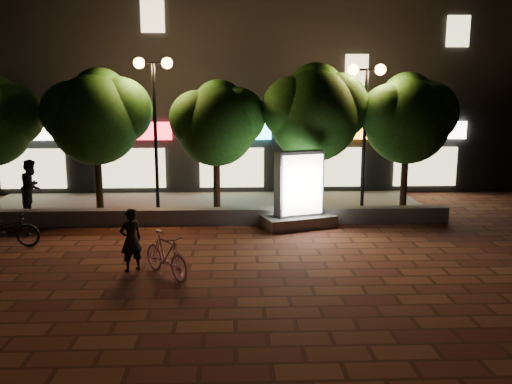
{
  "coord_description": "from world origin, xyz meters",
  "views": [
    {
      "loc": [
        1.11,
        -12.81,
        4.26
      ],
      "look_at": [
        1.69,
        1.5,
        1.51
      ],
      "focal_mm": 37.78,
      "sensor_mm": 36.0,
      "label": 1
    }
  ],
  "objects_px": {
    "rider": "(131,240)",
    "scooter_parked": "(5,229)",
    "street_lamp_left": "(154,96)",
    "tree_mid": "(217,120)",
    "scooter_pink": "(166,255)",
    "pedestrian": "(32,187)",
    "tree_far_right": "(408,115)",
    "tree_right": "(315,110)",
    "tree_left": "(97,114)",
    "ad_kiosk": "(299,197)",
    "street_lamp_right": "(366,100)"
  },
  "relations": [
    {
      "from": "tree_left",
      "to": "scooter_parked",
      "type": "height_order",
      "value": "tree_left"
    },
    {
      "from": "tree_left",
      "to": "scooter_parked",
      "type": "bearing_deg",
      "value": -114.37
    },
    {
      "from": "ad_kiosk",
      "to": "scooter_pink",
      "type": "relative_size",
      "value": 1.39
    },
    {
      "from": "rider",
      "to": "pedestrian",
      "type": "height_order",
      "value": "pedestrian"
    },
    {
      "from": "street_lamp_right",
      "to": "tree_left",
      "type": "bearing_deg",
      "value": 178.32
    },
    {
      "from": "tree_far_right",
      "to": "scooter_pink",
      "type": "height_order",
      "value": "tree_far_right"
    },
    {
      "from": "tree_left",
      "to": "tree_far_right",
      "type": "xyz_separation_m",
      "value": [
        10.5,
        -0.0,
        -0.08
      ]
    },
    {
      "from": "tree_left",
      "to": "scooter_pink",
      "type": "height_order",
      "value": "tree_left"
    },
    {
      "from": "tree_right",
      "to": "ad_kiosk",
      "type": "distance_m",
      "value": 3.35
    },
    {
      "from": "tree_mid",
      "to": "scooter_parked",
      "type": "height_order",
      "value": "tree_mid"
    },
    {
      "from": "scooter_pink",
      "to": "tree_right",
      "type": "bearing_deg",
      "value": 17.56
    },
    {
      "from": "tree_right",
      "to": "scooter_parked",
      "type": "relative_size",
      "value": 2.69
    },
    {
      "from": "tree_left",
      "to": "pedestrian",
      "type": "relative_size",
      "value": 2.64
    },
    {
      "from": "rider",
      "to": "scooter_parked",
      "type": "height_order",
      "value": "rider"
    },
    {
      "from": "street_lamp_left",
      "to": "ad_kiosk",
      "type": "height_order",
      "value": "street_lamp_left"
    },
    {
      "from": "tree_mid",
      "to": "scooter_pink",
      "type": "bearing_deg",
      "value": -99.07
    },
    {
      "from": "scooter_pink",
      "to": "pedestrian",
      "type": "height_order",
      "value": "pedestrian"
    },
    {
      "from": "scooter_pink",
      "to": "scooter_parked",
      "type": "xyz_separation_m",
      "value": [
        -4.7,
        2.58,
        -0.03
      ]
    },
    {
      "from": "tree_left",
      "to": "street_lamp_right",
      "type": "xyz_separation_m",
      "value": [
        8.95,
        -0.26,
        0.45
      ]
    },
    {
      "from": "pedestrian",
      "to": "rider",
      "type": "bearing_deg",
      "value": -142.84
    },
    {
      "from": "tree_mid",
      "to": "tree_far_right",
      "type": "height_order",
      "value": "tree_far_right"
    },
    {
      "from": "ad_kiosk",
      "to": "scooter_pink",
      "type": "xyz_separation_m",
      "value": [
        -3.57,
        -4.42,
        -0.44
      ]
    },
    {
      "from": "tree_mid",
      "to": "street_lamp_left",
      "type": "relative_size",
      "value": 0.87
    },
    {
      "from": "tree_right",
      "to": "tree_far_right",
      "type": "relative_size",
      "value": 1.06
    },
    {
      "from": "pedestrian",
      "to": "street_lamp_left",
      "type": "bearing_deg",
      "value": -92.19
    },
    {
      "from": "tree_mid",
      "to": "tree_far_right",
      "type": "bearing_deg",
      "value": 0.0
    },
    {
      "from": "scooter_parked",
      "to": "tree_right",
      "type": "bearing_deg",
      "value": -67.52
    },
    {
      "from": "street_lamp_left",
      "to": "pedestrian",
      "type": "relative_size",
      "value": 2.79
    },
    {
      "from": "street_lamp_left",
      "to": "tree_left",
      "type": "bearing_deg",
      "value": 172.3
    },
    {
      "from": "tree_mid",
      "to": "scooter_parked",
      "type": "relative_size",
      "value": 2.39
    },
    {
      "from": "tree_left",
      "to": "tree_far_right",
      "type": "height_order",
      "value": "tree_left"
    },
    {
      "from": "ad_kiosk",
      "to": "pedestrian",
      "type": "height_order",
      "value": "ad_kiosk"
    },
    {
      "from": "rider",
      "to": "tree_right",
      "type": "bearing_deg",
      "value": -167.23
    },
    {
      "from": "tree_far_right",
      "to": "rider",
      "type": "relative_size",
      "value": 3.14
    },
    {
      "from": "tree_left",
      "to": "tree_mid",
      "type": "height_order",
      "value": "tree_left"
    },
    {
      "from": "ad_kiosk",
      "to": "pedestrian",
      "type": "distance_m",
      "value": 9.04
    },
    {
      "from": "tree_far_right",
      "to": "scooter_pink",
      "type": "relative_size",
      "value": 2.71
    },
    {
      "from": "street_lamp_left",
      "to": "scooter_pink",
      "type": "bearing_deg",
      "value": -80.44
    },
    {
      "from": "tree_far_right",
      "to": "pedestrian",
      "type": "relative_size",
      "value": 2.57
    },
    {
      "from": "tree_far_right",
      "to": "scooter_pink",
      "type": "xyz_separation_m",
      "value": [
        -7.52,
        -6.38,
        -2.84
      ]
    },
    {
      "from": "tree_mid",
      "to": "ad_kiosk",
      "type": "relative_size",
      "value": 1.84
    },
    {
      "from": "street_lamp_left",
      "to": "scooter_pink",
      "type": "distance_m",
      "value": 7.13
    },
    {
      "from": "tree_left",
      "to": "ad_kiosk",
      "type": "distance_m",
      "value": 7.27
    },
    {
      "from": "rider",
      "to": "scooter_parked",
      "type": "xyz_separation_m",
      "value": [
        -3.82,
        2.11,
        -0.26
      ]
    },
    {
      "from": "tree_left",
      "to": "tree_mid",
      "type": "bearing_deg",
      "value": -0.0
    },
    {
      "from": "street_lamp_left",
      "to": "rider",
      "type": "xyz_separation_m",
      "value": [
        0.16,
        -5.65,
        -3.27
      ]
    },
    {
      "from": "street_lamp_right",
      "to": "scooter_parked",
      "type": "xyz_separation_m",
      "value": [
        -10.67,
        -3.54,
        -3.4
      ]
    },
    {
      "from": "tree_right",
      "to": "street_lamp_left",
      "type": "bearing_deg",
      "value": -177.19
    },
    {
      "from": "street_lamp_left",
      "to": "scooter_parked",
      "type": "bearing_deg",
      "value": -136.02
    },
    {
      "from": "street_lamp_left",
      "to": "rider",
      "type": "bearing_deg",
      "value": -88.4
    }
  ]
}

